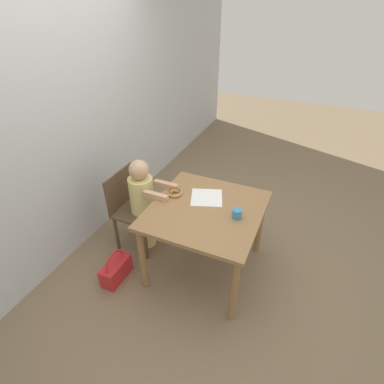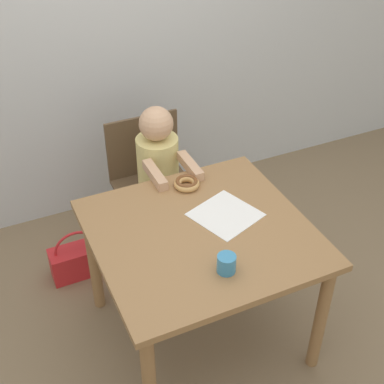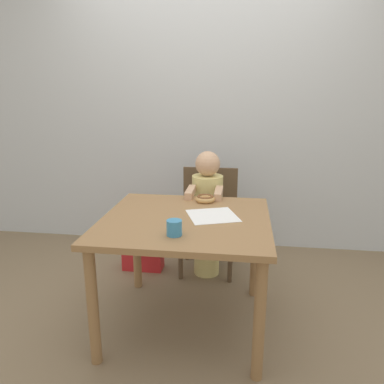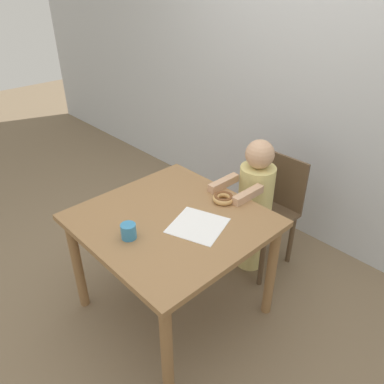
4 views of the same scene
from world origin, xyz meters
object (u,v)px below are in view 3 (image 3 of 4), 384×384
Objects in this scene: child_figure at (207,213)px; chair at (208,217)px; cup at (174,228)px; handbag at (143,257)px; donut at (205,198)px.

chair is at bearing 90.00° from child_figure.
child_figure is 12.13× the size of cup.
child_figure reaches higher than handbag.
donut is 0.63m from cup.
chair is 0.64m from handbag.
child_figure is 0.41m from donut.
child_figure reaches higher than chair.
chair reaches higher than cup.
child_figure is at bearing -90.00° from chair.
chair is 0.14m from child_figure.
chair is 9.99× the size of cup.
handbag is (-0.53, 0.01, -0.41)m from child_figure.
cup is (0.45, -0.98, 0.65)m from handbag.
cup is (-0.08, -1.09, 0.31)m from chair.
chair is 6.25× the size of donut.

